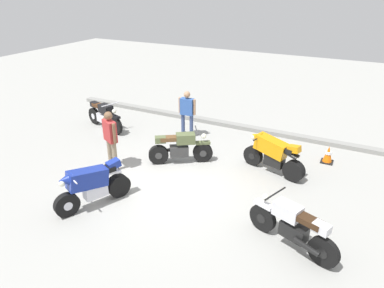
{
  "coord_description": "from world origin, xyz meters",
  "views": [
    {
      "loc": [
        4.34,
        -7.09,
        5.06
      ],
      "look_at": [
        0.17,
        1.1,
        0.75
      ],
      "focal_mm": 32.6,
      "sensor_mm": 36.0,
      "label": 1
    }
  ],
  "objects_px": {
    "motorcycle_silver_cruiser": "(293,226)",
    "motorcycle_blue_sportbike": "(92,185)",
    "motorcycle_olive_vintage": "(180,148)",
    "person_in_red_shirt": "(110,136)",
    "traffic_cone": "(328,154)",
    "motorcycle_orange_sportbike": "(273,154)",
    "motorcycle_black_cruiser": "(104,115)",
    "person_in_blue_shirt": "(187,111)"
  },
  "relations": [
    {
      "from": "motorcycle_silver_cruiser",
      "to": "motorcycle_blue_sportbike",
      "type": "bearing_deg",
      "value": 29.36
    },
    {
      "from": "motorcycle_olive_vintage",
      "to": "person_in_red_shirt",
      "type": "relative_size",
      "value": 0.97
    },
    {
      "from": "motorcycle_silver_cruiser",
      "to": "traffic_cone",
      "type": "xyz_separation_m",
      "value": [
        0.17,
        4.31,
        -0.26
      ]
    },
    {
      "from": "traffic_cone",
      "to": "motorcycle_olive_vintage",
      "type": "bearing_deg",
      "value": -152.81
    },
    {
      "from": "motorcycle_silver_cruiser",
      "to": "traffic_cone",
      "type": "height_order",
      "value": "motorcycle_silver_cruiser"
    },
    {
      "from": "motorcycle_olive_vintage",
      "to": "motorcycle_orange_sportbike",
      "type": "distance_m",
      "value": 2.74
    },
    {
      "from": "motorcycle_black_cruiser",
      "to": "motorcycle_olive_vintage",
      "type": "bearing_deg",
      "value": 1.2
    },
    {
      "from": "motorcycle_silver_cruiser",
      "to": "motorcycle_black_cruiser",
      "type": "height_order",
      "value": "same"
    },
    {
      "from": "person_in_red_shirt",
      "to": "motorcycle_silver_cruiser",
      "type": "bearing_deg",
      "value": 105.31
    },
    {
      "from": "person_in_blue_shirt",
      "to": "person_in_red_shirt",
      "type": "bearing_deg",
      "value": 161.41
    },
    {
      "from": "motorcycle_blue_sportbike",
      "to": "person_in_red_shirt",
      "type": "bearing_deg",
      "value": -131.52
    },
    {
      "from": "motorcycle_black_cruiser",
      "to": "person_in_blue_shirt",
      "type": "distance_m",
      "value": 3.21
    },
    {
      "from": "motorcycle_black_cruiser",
      "to": "motorcycle_blue_sportbike",
      "type": "relative_size",
      "value": 1.09
    },
    {
      "from": "motorcycle_black_cruiser",
      "to": "person_in_red_shirt",
      "type": "bearing_deg",
      "value": -28.88
    },
    {
      "from": "motorcycle_silver_cruiser",
      "to": "motorcycle_blue_sportbike",
      "type": "distance_m",
      "value": 4.72
    },
    {
      "from": "motorcycle_black_cruiser",
      "to": "person_in_red_shirt",
      "type": "height_order",
      "value": "person_in_red_shirt"
    },
    {
      "from": "motorcycle_orange_sportbike",
      "to": "motorcycle_black_cruiser",
      "type": "distance_m",
      "value": 6.5
    },
    {
      "from": "person_in_red_shirt",
      "to": "traffic_cone",
      "type": "relative_size",
      "value": 3.34
    },
    {
      "from": "motorcycle_olive_vintage",
      "to": "motorcycle_blue_sportbike",
      "type": "bearing_deg",
      "value": -138.84
    },
    {
      "from": "motorcycle_silver_cruiser",
      "to": "motorcycle_orange_sportbike",
      "type": "relative_size",
      "value": 1.04
    },
    {
      "from": "person_in_red_shirt",
      "to": "person_in_blue_shirt",
      "type": "relative_size",
      "value": 1.07
    },
    {
      "from": "motorcycle_silver_cruiser",
      "to": "traffic_cone",
      "type": "bearing_deg",
      "value": -71.47
    },
    {
      "from": "motorcycle_olive_vintage",
      "to": "person_in_blue_shirt",
      "type": "bearing_deg",
      "value": 78.38
    },
    {
      "from": "person_in_red_shirt",
      "to": "person_in_blue_shirt",
      "type": "distance_m",
      "value": 3.2
    },
    {
      "from": "motorcycle_orange_sportbike",
      "to": "traffic_cone",
      "type": "distance_m",
      "value": 1.96
    },
    {
      "from": "person_in_red_shirt",
      "to": "person_in_blue_shirt",
      "type": "xyz_separation_m",
      "value": [
        0.88,
        3.07,
        -0.08
      ]
    },
    {
      "from": "motorcycle_olive_vintage",
      "to": "motorcycle_orange_sportbike",
      "type": "bearing_deg",
      "value": -18.82
    },
    {
      "from": "motorcycle_orange_sportbike",
      "to": "motorcycle_black_cruiser",
      "type": "relative_size",
      "value": 0.95
    },
    {
      "from": "motorcycle_blue_sportbike",
      "to": "person_in_red_shirt",
      "type": "relative_size",
      "value": 1.05
    },
    {
      "from": "motorcycle_orange_sportbike",
      "to": "motorcycle_blue_sportbike",
      "type": "bearing_deg",
      "value": 63.23
    },
    {
      "from": "traffic_cone",
      "to": "motorcycle_orange_sportbike",
      "type": "bearing_deg",
      "value": -134.77
    },
    {
      "from": "motorcycle_olive_vintage",
      "to": "motorcycle_black_cruiser",
      "type": "distance_m",
      "value": 3.99
    },
    {
      "from": "motorcycle_orange_sportbike",
      "to": "person_in_red_shirt",
      "type": "bearing_deg",
      "value": 40.71
    },
    {
      "from": "motorcycle_blue_sportbike",
      "to": "person_in_blue_shirt",
      "type": "relative_size",
      "value": 1.12
    },
    {
      "from": "motorcycle_silver_cruiser",
      "to": "person_in_red_shirt",
      "type": "relative_size",
      "value": 1.13
    },
    {
      "from": "motorcycle_black_cruiser",
      "to": "person_in_blue_shirt",
      "type": "height_order",
      "value": "person_in_blue_shirt"
    },
    {
      "from": "motorcycle_black_cruiser",
      "to": "person_in_blue_shirt",
      "type": "relative_size",
      "value": 1.22
    },
    {
      "from": "motorcycle_black_cruiser",
      "to": "motorcycle_blue_sportbike",
      "type": "xyz_separation_m",
      "value": [
        3.02,
        -4.06,
        0.07
      ]
    },
    {
      "from": "motorcycle_silver_cruiser",
      "to": "motorcycle_black_cruiser",
      "type": "relative_size",
      "value": 0.98
    },
    {
      "from": "motorcycle_silver_cruiser",
      "to": "person_in_red_shirt",
      "type": "xyz_separation_m",
      "value": [
        -5.46,
        1.04,
        0.5
      ]
    },
    {
      "from": "motorcycle_silver_cruiser",
      "to": "motorcycle_orange_sportbike",
      "type": "bearing_deg",
      "value": -47.05
    },
    {
      "from": "motorcycle_silver_cruiser",
      "to": "motorcycle_blue_sportbike",
      "type": "height_order",
      "value": "motorcycle_blue_sportbike"
    }
  ]
}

